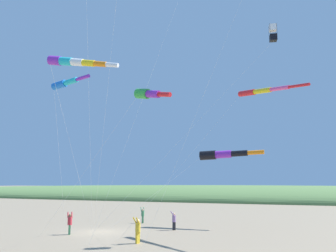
# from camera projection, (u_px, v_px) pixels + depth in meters

# --- Properties ---
(ground_plane) EXTENTS (600.00, 600.00, 0.00)m
(ground_plane) POSITION_uv_depth(u_px,v_px,m) (101.00, 232.00, 28.18)
(ground_plane) COLOR gray
(dune_ridge_grassy) EXTENTS (28.00, 240.00, 6.70)m
(dune_ridge_grassy) POSITION_uv_depth(u_px,v_px,m) (228.00, 200.00, 78.94)
(dune_ridge_grassy) COLOR #567A42
(dune_ridge_grassy) RESTS_ON ground_plane
(person_adult_flyer) EXTENTS (0.60, 0.52, 1.73)m
(person_adult_flyer) POSITION_uv_depth(u_px,v_px,m) (138.00, 229.00, 22.97)
(person_adult_flyer) COLOR gold
(person_adult_flyer) RESTS_ON ground_plane
(person_child_green_jacket) EXTENTS (0.55, 0.53, 1.54)m
(person_child_green_jacket) POSITION_uv_depth(u_px,v_px,m) (143.00, 214.00, 34.32)
(person_child_green_jacket) COLOR #3D7F51
(person_child_green_jacket) RESTS_ON ground_plane
(person_child_grey_jacket) EXTENTS (0.61, 0.60, 1.71)m
(person_child_grey_jacket) POSITION_uv_depth(u_px,v_px,m) (70.00, 222.00, 26.87)
(person_child_grey_jacket) COLOR #3D7F51
(person_child_grey_jacket) RESTS_ON ground_plane
(person_bystander_far) EXTENTS (0.49, 0.55, 1.57)m
(person_bystander_far) POSITION_uv_depth(u_px,v_px,m) (174.00, 220.00, 29.34)
(person_bystander_far) COLOR #232328
(person_bystander_far) RESTS_ON ground_plane
(kite_windsock_checkered_midright) EXTENTS (5.32, 5.28, 11.39)m
(kite_windsock_checkered_midright) POSITION_uv_depth(u_px,v_px,m) (66.00, 83.00, 24.75)
(kite_windsock_checkered_midright) COLOR blue
(kite_windsock_checkered_midright) RESTS_ON ground_plane
(kite_windsock_long_streamer_left) EXTENTS (2.60, 11.64, 10.36)m
(kite_windsock_long_streamer_left) POSITION_uv_depth(u_px,v_px,m) (148.00, 94.00, 22.73)
(kite_windsock_long_streamer_left) COLOR green
(kite_windsock_long_streamer_left) RESTS_ON ground_plane
(kite_windsock_long_streamer_right) EXTENTS (6.92, 13.46, 11.86)m
(kite_windsock_long_streamer_right) POSITION_uv_depth(u_px,v_px,m) (261.00, 91.00, 27.69)
(kite_windsock_long_streamer_right) COLOR red
(kite_windsock_long_streamer_right) RESTS_ON ground_plane
(kite_windsock_rainbow_low_near) EXTENTS (6.35, 12.64, 7.06)m
(kite_windsock_rainbow_low_near) POSITION_uv_depth(u_px,v_px,m) (222.00, 154.00, 32.71)
(kite_windsock_rainbow_low_near) COLOR black
(kite_windsock_rainbow_low_near) RESTS_ON ground_plane
(kite_box_blue_topmost) EXTENTS (2.66, 14.69, 16.30)m
(kite_box_blue_topmost) POSITION_uv_depth(u_px,v_px,m) (273.00, 33.00, 26.89)
(kite_box_blue_topmost) COLOR white
(kite_box_blue_topmost) RESTS_ON ground_plane
(kite_windsock_red_high_left) EXTENTS (8.46, 6.17, 11.10)m
(kite_windsock_red_high_left) POSITION_uv_depth(u_px,v_px,m) (74.00, 62.00, 18.91)
(kite_windsock_red_high_left) COLOR purple
(kite_windsock_red_high_left) RESTS_ON ground_plane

